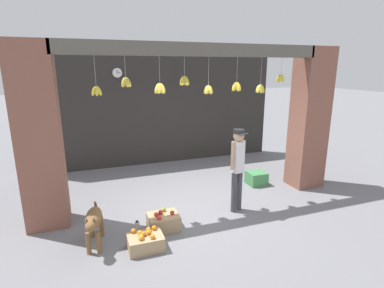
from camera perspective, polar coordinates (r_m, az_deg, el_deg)
The scene contains 12 objects.
ground_plane at distance 6.26m, azimuth 1.49°, elevation -11.91°, with size 60.00×60.00×0.00m, color slate.
shop_back_wall at distance 8.76m, azimuth -6.08°, elevation 6.68°, with size 6.94×0.12×3.21m, color #2D2B28.
shop_pillar_left at distance 5.71m, azimuth -27.07°, elevation 0.95°, with size 0.70×0.60×3.21m, color brown.
shop_pillar_right at distance 7.45m, azimuth 21.42°, elevation 4.38°, with size 0.70×0.60×3.21m, color brown.
storefront_awning at distance 5.73m, azimuth 1.28°, elevation 16.89°, with size 5.04×0.30×0.96m.
dog at distance 5.08m, azimuth -18.22°, elevation -13.72°, with size 0.34×0.92×0.66m.
shopkeeper at distance 5.82m, azimuth 8.69°, elevation -3.78°, with size 0.33×0.29×1.66m.
fruit_crate_oranges at distance 4.98m, azimuth -8.84°, elevation -17.91°, with size 0.55×0.39×0.30m.
fruit_crate_apples at distance 5.47m, azimuth -5.47°, elevation -14.47°, with size 0.53×0.43×0.34m.
produce_box_green at distance 7.50m, azimuth 12.16°, elevation -6.37°, with size 0.43×0.41×0.31m, color #42844C.
water_bottle at distance 5.40m, azimuth -10.37°, elevation -15.42°, with size 0.08×0.08×0.24m.
wall_clock at distance 8.41m, azimuth -14.06°, elevation 13.02°, with size 0.26×0.03×0.26m.
Camera 1 is at (-2.04, -5.23, 2.79)m, focal length 28.00 mm.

